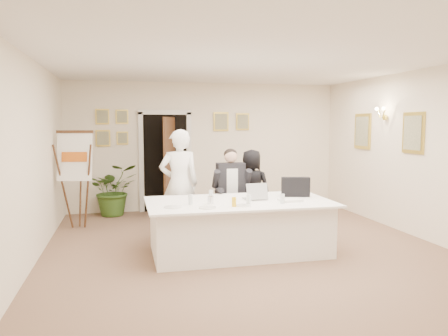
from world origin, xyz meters
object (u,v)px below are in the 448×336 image
at_px(seated_man, 231,191).
at_px(standing_woman, 251,188).
at_px(potted_palm, 114,190).
at_px(paper_stack, 290,200).
at_px(laptop, 255,190).
at_px(laptop_bag, 296,187).
at_px(standing_man, 179,184).
at_px(flip_chart, 77,185).
at_px(oj_glass, 234,202).
at_px(steel_jug, 211,200).
at_px(conference_table, 239,226).

relative_size(seated_man, standing_woman, 1.04).
xyz_separation_m(potted_palm, paper_stack, (2.57, -3.35, 0.25)).
bearing_deg(paper_stack, seated_man, 113.67).
distance_m(laptop, laptop_bag, 0.69).
height_order(seated_man, standing_man, standing_man).
distance_m(flip_chart, standing_man, 2.01).
xyz_separation_m(flip_chart, oj_glass, (2.28, -2.51, 0.03)).
distance_m(standing_man, steel_jug, 1.24).
relative_size(potted_palm, steel_jug, 9.82).
bearing_deg(flip_chart, seated_man, -20.87).
xyz_separation_m(potted_palm, laptop_bag, (2.80, -2.98, 0.39)).
bearing_deg(flip_chart, potted_palm, 59.73).
xyz_separation_m(standing_woman, paper_stack, (0.07, -1.74, 0.07)).
relative_size(seated_man, steel_jug, 13.62).
height_order(flip_chart, paper_stack, flip_chart).
height_order(seated_man, paper_stack, seated_man).
bearing_deg(potted_palm, steel_jug, -67.13).
bearing_deg(conference_table, standing_man, 125.27).
distance_m(standing_woman, steel_jug, 2.02).
distance_m(conference_table, laptop_bag, 1.11).
relative_size(flip_chart, potted_palm, 1.62).
height_order(laptop, laptop_bag, laptop_bag).
height_order(flip_chart, oj_glass, flip_chart).
height_order(laptop, steel_jug, laptop).
relative_size(flip_chart, laptop_bag, 4.03).
height_order(potted_palm, paper_stack, potted_palm).
height_order(standing_man, steel_jug, standing_man).
relative_size(laptop_bag, steel_jug, 3.94).
xyz_separation_m(laptop_bag, paper_stack, (-0.23, -0.37, -0.14)).
distance_m(flip_chart, paper_stack, 3.92).
bearing_deg(potted_palm, seated_man, -45.78).
bearing_deg(laptop_bag, laptop, -159.38).
bearing_deg(standing_man, seated_man, 179.31).
relative_size(conference_table, oj_glass, 20.72).
bearing_deg(oj_glass, potted_palm, 114.98).
height_order(standing_woman, laptop, standing_woman).
bearing_deg(potted_palm, flip_chart, -120.27).
relative_size(conference_table, laptop, 7.70).
bearing_deg(conference_table, paper_stack, -15.30).
distance_m(standing_man, laptop, 1.40).
relative_size(standing_man, steel_jug, 16.47).
xyz_separation_m(potted_palm, steel_jug, (1.39, -3.29, 0.29)).
bearing_deg(laptop_bag, oj_glass, -139.34).
bearing_deg(potted_palm, laptop_bag, -46.75).
bearing_deg(potted_palm, standing_woman, -32.72).
bearing_deg(flip_chart, oj_glass, -47.74).
bearing_deg(steel_jug, paper_stack, -2.67).
xyz_separation_m(flip_chart, potted_palm, (0.62, 1.06, -0.27)).
xyz_separation_m(conference_table, standing_man, (-0.75, 1.06, 0.51)).
bearing_deg(oj_glass, flip_chart, 132.26).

